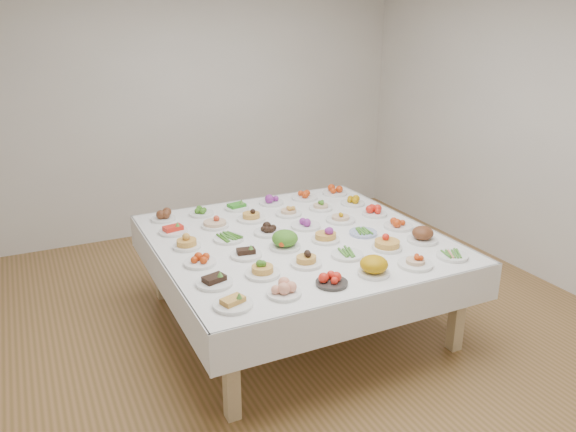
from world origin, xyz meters
name	(u,v)px	position (x,y,z in m)	size (l,w,h in m)	color
room_envelope	(295,98)	(0.00, 0.00, 1.83)	(5.02, 5.02, 2.81)	olive
display_table	(296,245)	(0.00, -0.03, 0.68)	(2.18, 2.18, 0.75)	white
dish_0	(233,301)	(-0.85, -0.87, 0.79)	(0.24, 0.24, 0.10)	white
dish_1	(284,289)	(-0.51, -0.87, 0.79)	(0.22, 0.22, 0.10)	white
dish_2	(332,279)	(-0.17, -0.88, 0.79)	(0.21, 0.21, 0.09)	#2D2B28
dish_3	(374,266)	(0.16, -0.87, 0.81)	(0.22, 0.22, 0.13)	white
dish_4	(416,259)	(0.51, -0.88, 0.80)	(0.24, 0.24, 0.12)	white
dish_5	(452,255)	(0.84, -0.88, 0.77)	(0.22, 0.22, 0.05)	white
dish_6	(214,279)	(-0.85, -0.54, 0.79)	(0.24, 0.24, 0.10)	white
dish_7	(262,268)	(-0.51, -0.55, 0.80)	(0.24, 0.24, 0.12)	white
dish_8	(306,258)	(-0.17, -0.53, 0.81)	(0.22, 0.22, 0.12)	white
dish_9	(347,253)	(0.16, -0.53, 0.77)	(0.23, 0.23, 0.05)	white
dish_10	(387,241)	(0.51, -0.54, 0.81)	(0.23, 0.22, 0.14)	white
dish_11	(423,233)	(0.84, -0.54, 0.82)	(0.23, 0.23, 0.14)	white
dish_12	(200,259)	(-0.84, -0.20, 0.79)	(0.23, 0.23, 0.09)	white
dish_13	(246,252)	(-0.50, -0.21, 0.78)	(0.23, 0.23, 0.09)	white
dish_14	(285,239)	(-0.18, -0.19, 0.82)	(0.27, 0.27, 0.15)	white
dish_15	(326,233)	(0.17, -0.20, 0.82)	(0.22, 0.22, 0.14)	white
dish_16	(363,232)	(0.51, -0.21, 0.77)	(0.22, 0.22, 0.05)	#4C66B2
dish_17	(398,223)	(0.86, -0.21, 0.79)	(0.24, 0.24, 0.10)	white
dish_18	(187,240)	(-0.84, 0.13, 0.81)	(0.22, 0.21, 0.13)	white
dish_19	(229,237)	(-0.50, 0.14, 0.77)	(0.24, 0.24, 0.06)	white
dish_20	(268,229)	(-0.17, 0.13, 0.79)	(0.23, 0.23, 0.10)	white
dish_21	(306,222)	(0.17, 0.13, 0.79)	(0.24, 0.24, 0.10)	white
dish_22	(341,215)	(0.50, 0.13, 0.80)	(0.24, 0.24, 0.12)	white
dish_23	(375,210)	(0.85, 0.14, 0.79)	(0.21, 0.21, 0.10)	white
dish_24	(173,229)	(-0.85, 0.48, 0.78)	(0.23, 0.23, 0.09)	white
dish_25	(215,220)	(-0.50, 0.47, 0.81)	(0.23, 0.23, 0.13)	white
dish_26	(251,214)	(-0.17, 0.48, 0.80)	(0.24, 0.24, 0.13)	white
dish_27	(289,209)	(0.18, 0.47, 0.80)	(0.23, 0.23, 0.12)	white
dish_28	(321,205)	(0.50, 0.48, 0.80)	(0.21, 0.21, 0.11)	white
dish_29	(353,200)	(0.84, 0.47, 0.79)	(0.22, 0.22, 0.10)	white
dish_30	(163,215)	(-0.85, 0.82, 0.79)	(0.21, 0.21, 0.10)	white
dish_31	(201,211)	(-0.51, 0.80, 0.78)	(0.21, 0.21, 0.09)	white
dish_32	(237,205)	(-0.18, 0.81, 0.79)	(0.22, 0.22, 0.10)	white
dish_33	(271,199)	(0.17, 0.82, 0.80)	(0.23, 0.23, 0.11)	white
dish_34	(304,194)	(0.52, 0.82, 0.80)	(0.24, 0.24, 0.10)	white
dish_35	(335,189)	(0.85, 0.82, 0.80)	(0.25, 0.25, 0.11)	white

